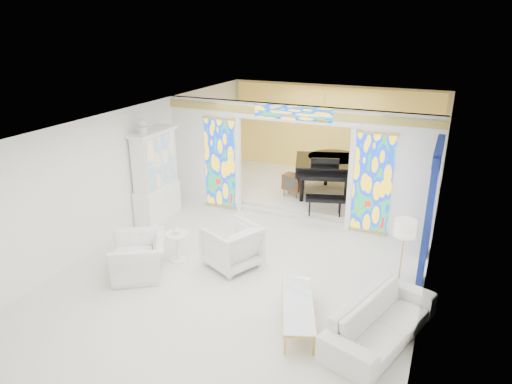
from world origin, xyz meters
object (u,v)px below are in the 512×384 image
at_px(grand_piano, 329,165).
at_px(sofa, 381,320).
at_px(armchair_right, 232,246).
at_px(coffee_table, 298,305).
at_px(tv_console, 293,182).
at_px(china_cabinet, 156,176).
at_px(armchair_left, 139,257).

bearing_deg(grand_piano, sofa, -84.46).
relative_size(armchair_right, coffee_table, 0.57).
distance_m(coffee_table, grand_piano, 6.21).
bearing_deg(tv_console, grand_piano, 55.94).
relative_size(armchair_right, sofa, 0.43).
relative_size(china_cabinet, armchair_left, 2.24).
height_order(armchair_left, armchair_right, armchair_right).
distance_m(armchair_left, armchair_right, 1.91).
bearing_deg(armchair_right, tv_console, -153.88).
xyz_separation_m(armchair_left, sofa, (4.87, -0.10, -0.05)).
relative_size(china_cabinet, armchair_right, 2.64).
height_order(coffee_table, tv_console, tv_console).
bearing_deg(china_cabinet, armchair_right, -26.66).
bearing_deg(armchair_left, grand_piano, 124.13).
bearing_deg(coffee_table, armchair_right, 145.60).
bearing_deg(coffee_table, china_cabinet, 150.10).
relative_size(china_cabinet, sofa, 1.15).
distance_m(armchair_left, grand_piano, 6.31).
bearing_deg(grand_piano, armchair_right, -116.71).
bearing_deg(grand_piano, armchair_left, -129.55).
height_order(china_cabinet, armchair_right, china_cabinet).
distance_m(grand_piano, tv_console, 1.19).
relative_size(coffee_table, grand_piano, 0.54).
xyz_separation_m(armchair_right, tv_console, (-0.04, 4.00, 0.13)).
distance_m(china_cabinet, armchair_left, 2.93).
bearing_deg(coffee_table, tv_console, 110.22).
height_order(china_cabinet, tv_console, china_cabinet).
height_order(armchair_right, tv_console, armchair_right).
bearing_deg(armchair_left, china_cabinet, 173.56).
bearing_deg(tv_console, armchair_left, -93.84).
xyz_separation_m(coffee_table, tv_console, (-1.96, 5.31, 0.24)).
bearing_deg(sofa, china_cabinet, 85.10).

